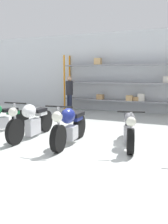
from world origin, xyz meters
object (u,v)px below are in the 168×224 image
at_px(motorcycle_blue, 70,125).
at_px(person_browsing, 69,91).
at_px(motorcycle_white, 31,120).
at_px(shelving_rack, 117,83).
at_px(motorcycle_grey, 129,128).

bearing_deg(motorcycle_blue, person_browsing, -157.67).
bearing_deg(person_browsing, motorcycle_white, 45.69).
relative_size(shelving_rack, motorcycle_blue, 2.55).
xyz_separation_m(shelving_rack, person_browsing, (-2.00, -0.79, -0.35)).
xyz_separation_m(shelving_rack, motorcycle_blue, (0.48, -5.48, -0.82)).
xyz_separation_m(motorcycle_blue, person_browsing, (-2.48, 4.69, 0.47)).
xyz_separation_m(motorcycle_white, motorcycle_grey, (2.57, 0.45, -0.07)).
bearing_deg(shelving_rack, motorcycle_blue, -84.99).
bearing_deg(shelving_rack, person_browsing, -158.40).
height_order(shelving_rack, motorcycle_white, shelving_rack).
distance_m(motorcycle_white, motorcycle_grey, 2.61).
bearing_deg(person_browsing, shelving_rack, 141.94).
height_order(motorcycle_white, person_browsing, person_browsing).
relative_size(shelving_rack, person_browsing, 3.12).
distance_m(motorcycle_grey, person_browsing, 5.65).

